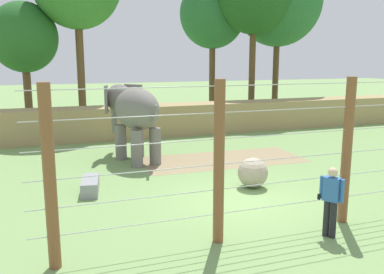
{
  "coord_description": "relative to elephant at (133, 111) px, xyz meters",
  "views": [
    {
      "loc": [
        -5.28,
        -10.38,
        4.12
      ],
      "look_at": [
        -0.48,
        2.99,
        1.4
      ],
      "focal_mm": 38.59,
      "sensor_mm": 36.0,
      "label": 1
    }
  ],
  "objects": [
    {
      "name": "zookeeper",
      "position": [
        2.75,
        -8.83,
        -1.09
      ],
      "size": [
        0.42,
        0.53,
        1.67
      ],
      "color": "#232328",
      "rests_on": "ground"
    },
    {
      "name": "cable_fence",
      "position": [
        1.93,
        -8.19,
        -0.16
      ],
      "size": [
        11.55,
        0.24,
        3.69
      ],
      "color": "brown",
      "rests_on": "ground"
    },
    {
      "name": "elephant",
      "position": [
        0.0,
        0.0,
        0.0
      ],
      "size": [
        2.15,
        4.03,
        3.04
      ],
      "color": "slate",
      "rests_on": "ground"
    },
    {
      "name": "enrichment_ball",
      "position": [
        2.84,
        -4.86,
        -1.53
      ],
      "size": [
        0.98,
        0.98,
        0.98
      ],
      "primitive_type": "sphere",
      "color": "tan",
      "rests_on": "ground"
    },
    {
      "name": "tree_left_of_centre",
      "position": [
        -4.21,
        9.48,
        3.23
      ],
      "size": [
        3.78,
        3.78,
        7.27
      ],
      "color": "brown",
      "rests_on": "ground"
    },
    {
      "name": "tree_behind_wall",
      "position": [
        12.96,
        10.73,
        6.18
      ],
      "size": [
        6.25,
        6.25,
        11.5
      ],
      "color": "brown",
      "rests_on": "ground"
    },
    {
      "name": "feed_trough",
      "position": [
        -2.16,
        -3.62,
        -1.8
      ],
      "size": [
        0.72,
        1.46,
        0.44
      ],
      "color": "gray",
      "rests_on": "ground"
    },
    {
      "name": "dirt_patch",
      "position": [
        3.45,
        -1.13,
        -2.01
      ],
      "size": [
        6.71,
        3.15,
        0.01
      ],
      "primitive_type": "cube",
      "rotation": [
        0.0,
        0.0,
        -0.03
      ],
      "color": "#937F5B",
      "rests_on": "ground"
    },
    {
      "name": "embankment_wall",
      "position": [
        1.94,
        5.13,
        -1.19
      ],
      "size": [
        36.0,
        1.8,
        1.65
      ],
      "primitive_type": "cube",
      "color": "tan",
      "rests_on": "ground"
    },
    {
      "name": "tree_right_of_centre",
      "position": [
        8.48,
        12.23,
        5.22
      ],
      "size": [
        4.74,
        4.74,
        9.77
      ],
      "color": "brown",
      "rests_on": "ground"
    },
    {
      "name": "ground_plane",
      "position": [
        1.94,
        -5.9,
        -2.02
      ],
      "size": [
        120.0,
        120.0,
        0.0
      ],
      "primitive_type": "plane",
      "color": "#759956"
    }
  ]
}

